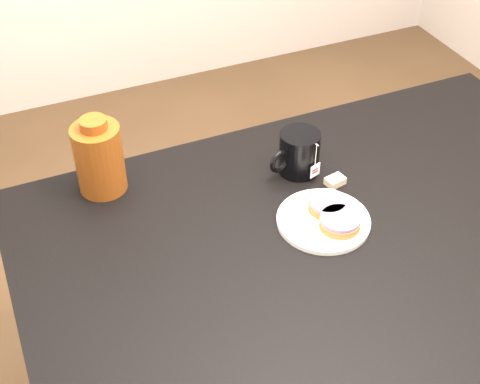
# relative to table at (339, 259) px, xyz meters

# --- Properties ---
(table) EXTENTS (1.40, 0.90, 0.75)m
(table) POSITION_rel_table_xyz_m (0.00, 0.00, 0.00)
(table) COLOR black
(table) RESTS_ON ground_plane
(plate) EXTENTS (0.21, 0.21, 0.02)m
(plate) POSITION_rel_table_xyz_m (-0.02, 0.04, 0.09)
(plate) COLOR white
(plate) RESTS_ON table
(bagel_back) EXTENTS (0.09, 0.09, 0.03)m
(bagel_back) POSITION_rel_table_xyz_m (-0.00, 0.07, 0.11)
(bagel_back) COLOR brown
(bagel_back) RESTS_ON plate
(bagel_front) EXTENTS (0.13, 0.13, 0.03)m
(bagel_front) POSITION_rel_table_xyz_m (-0.00, 0.01, 0.11)
(bagel_front) COLOR brown
(bagel_front) RESTS_ON plate
(mug) EXTENTS (0.15, 0.12, 0.11)m
(mug) POSITION_rel_table_xyz_m (0.01, 0.23, 0.14)
(mug) COLOR black
(mug) RESTS_ON table
(teabag_pouch) EXTENTS (0.05, 0.04, 0.02)m
(teabag_pouch) POSITION_rel_table_xyz_m (0.07, 0.15, 0.09)
(teabag_pouch) COLOR #C6B793
(teabag_pouch) RESTS_ON table
(bagel_package) EXTENTS (0.14, 0.14, 0.19)m
(bagel_package) POSITION_rel_table_xyz_m (-0.44, 0.36, 0.17)
(bagel_package) COLOR #5B270C
(bagel_package) RESTS_ON table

